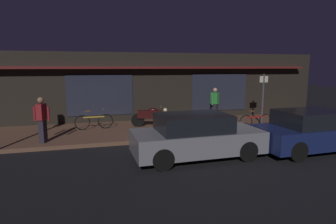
% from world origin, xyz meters
% --- Properties ---
extents(ground_plane, '(60.00, 60.00, 0.00)m').
position_xyz_m(ground_plane, '(0.00, 0.00, 0.00)').
color(ground_plane, black).
extents(sidewalk_slab, '(18.00, 4.00, 0.15)m').
position_xyz_m(sidewalk_slab, '(0.00, 3.00, 0.07)').
color(sidewalk_slab, brown).
rests_on(sidewalk_slab, ground_plane).
extents(storefront_building, '(18.00, 3.30, 3.60)m').
position_xyz_m(storefront_building, '(0.00, 6.39, 1.80)').
color(storefront_building, black).
rests_on(storefront_building, ground_plane).
extents(motorcycle, '(1.67, 0.70, 0.97)m').
position_xyz_m(motorcycle, '(-1.02, 3.30, 0.65)').
color(motorcycle, black).
rests_on(motorcycle, sidewalk_slab).
extents(bicycle_parked, '(1.66, 0.42, 0.91)m').
position_xyz_m(bicycle_parked, '(3.39, 1.60, 0.51)').
color(bicycle_parked, black).
rests_on(bicycle_parked, sidewalk_slab).
extents(bicycle_extra, '(1.66, 0.42, 0.91)m').
position_xyz_m(bicycle_extra, '(-3.54, 3.42, 0.51)').
color(bicycle_extra, black).
rests_on(bicycle_extra, sidewalk_slab).
extents(person_photographer, '(0.61, 0.43, 1.67)m').
position_xyz_m(person_photographer, '(-5.35, 1.58, 1.03)').
color(person_photographer, '#28232D').
rests_on(person_photographer, sidewalk_slab).
extents(person_bystander, '(0.54, 0.44, 1.67)m').
position_xyz_m(person_bystander, '(2.53, 4.09, 1.03)').
color(person_bystander, '#28232D').
rests_on(person_bystander, sidewalk_slab).
extents(sign_post, '(0.44, 0.09, 2.40)m').
position_xyz_m(sign_post, '(4.38, 2.64, 1.51)').
color(sign_post, '#47474C').
rests_on(sign_post, sidewalk_slab).
extents(parked_car_near, '(4.15, 1.88, 1.42)m').
position_xyz_m(parked_car_near, '(-0.42, -1.02, 0.70)').
color(parked_car_near, black).
rests_on(parked_car_near, ground_plane).
extents(parked_car_far, '(4.16, 1.90, 1.42)m').
position_xyz_m(parked_car_far, '(3.75, -1.35, 0.70)').
color(parked_car_far, black).
rests_on(parked_car_far, ground_plane).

